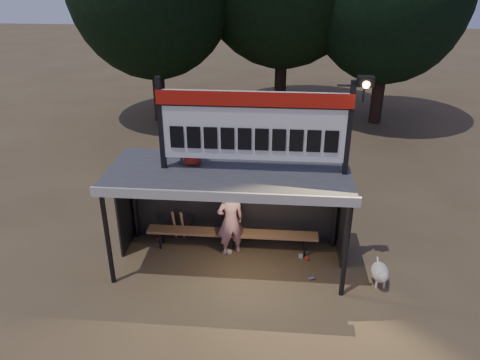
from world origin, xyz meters
name	(u,v)px	position (x,y,z in m)	size (l,w,h in m)	color
ground	(230,263)	(0.00, 0.00, 0.00)	(80.00, 80.00, 0.00)	#4E3E27
player	(230,221)	(-0.02, 0.39, 0.87)	(0.64, 0.42, 1.74)	silver
child_a	(183,140)	(-0.98, 0.28, 2.83)	(0.49, 0.38, 1.01)	slate
child_b	(192,141)	(-0.78, 0.20, 2.84)	(0.51, 0.33, 1.03)	maroon
dugout_shelter	(230,185)	(0.00, 0.24, 1.85)	(5.10, 2.08, 2.32)	#38383A
scoreboard_assembly	(256,124)	(0.56, -0.01, 3.32)	(4.10, 0.27, 1.99)	black
bench	(232,233)	(0.00, 0.55, 0.43)	(4.00, 0.35, 0.48)	#8D6543
dog	(380,273)	(3.24, -0.48, 0.28)	(0.36, 0.81, 0.49)	beige
bats	(183,225)	(-1.23, 0.82, 0.43)	(0.49, 0.33, 0.84)	#986B47
litter	(260,256)	(0.67, 0.27, 0.04)	(3.79, 1.41, 0.08)	#BC3620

